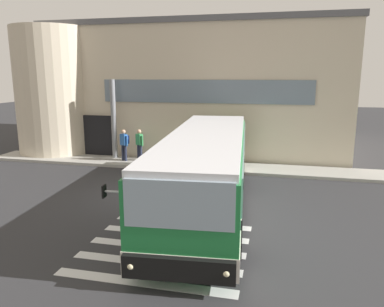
{
  "coord_description": "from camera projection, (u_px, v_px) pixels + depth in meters",
  "views": [
    {
      "loc": [
        4.84,
        -13.25,
        4.68
      ],
      "look_at": [
        1.48,
        1.23,
        1.5
      ],
      "focal_mm": 34.75,
      "sensor_mm": 36.0,
      "label": 1
    }
  ],
  "objects": [
    {
      "name": "ground_plane",
      "position": [
        149.0,
        195.0,
        14.67
      ],
      "size": [
        80.0,
        90.0,
        0.02
      ],
      "primitive_type": "cube",
      "color": "#2B2B2D",
      "rests_on": "ground"
    },
    {
      "name": "bay_paint_stripes",
      "position": [
        166.0,
        247.0,
        10.23
      ],
      "size": [
        4.4,
        3.96,
        0.01
      ],
      "color": "silver",
      "rests_on": "ground"
    },
    {
      "name": "terminal_building",
      "position": [
        196.0,
        88.0,
        25.02
      ],
      "size": [
        18.94,
        13.8,
        7.59
      ],
      "color": "beige",
      "rests_on": "ground"
    },
    {
      "name": "boarding_curb",
      "position": [
        180.0,
        165.0,
        19.23
      ],
      "size": [
        21.14,
        2.0,
        0.15
      ],
      "primitive_type": "cube",
      "color": "#9E9B93",
      "rests_on": "ground"
    },
    {
      "name": "entry_support_column",
      "position": [
        114.0,
        119.0,
        20.19
      ],
      "size": [
        0.28,
        0.28,
        4.27
      ],
      "primitive_type": "cylinder",
      "color": "slate",
      "rests_on": "boarding_curb"
    },
    {
      "name": "bus_main_foreground",
      "position": [
        206.0,
        171.0,
        13.09
      ],
      "size": [
        3.5,
        11.35,
        2.7
      ],
      "color": "#1E7238",
      "rests_on": "ground"
    },
    {
      "name": "passenger_near_column",
      "position": [
        124.0,
        143.0,
        19.72
      ],
      "size": [
        0.54,
        0.48,
        1.68
      ],
      "color": "#1E2338",
      "rests_on": "boarding_curb"
    },
    {
      "name": "passenger_by_doorway",
      "position": [
        139.0,
        143.0,
        19.77
      ],
      "size": [
        0.51,
        0.39,
        1.68
      ],
      "color": "#1E2338",
      "rests_on": "boarding_curb"
    },
    {
      "name": "safety_bollard_yellow",
      "position": [
        165.0,
        163.0,
        18.1
      ],
      "size": [
        0.18,
        0.18,
        0.9
      ],
      "primitive_type": "cylinder",
      "color": "yellow",
      "rests_on": "ground"
    }
  ]
}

